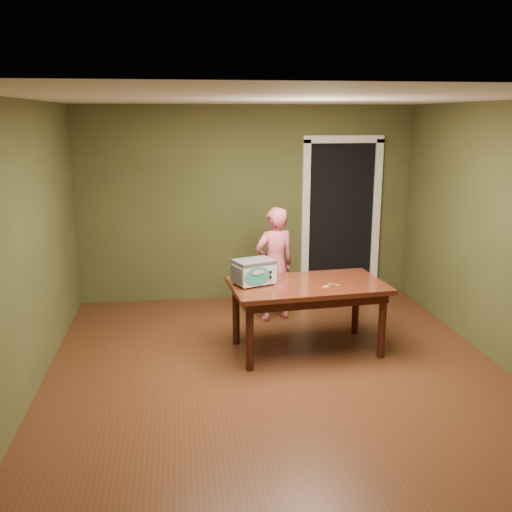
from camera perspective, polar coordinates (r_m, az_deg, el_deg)
The scene contains 8 objects.
floor at distance 5.68m, azimuth 2.24°, elevation -11.76°, with size 5.00×5.00×0.00m, color #532917.
room_shell at distance 5.17m, azimuth 2.41°, elevation 5.55°, with size 4.52×5.02×2.61m.
doorway at distance 8.24m, azimuth 7.89°, elevation 3.96°, with size 1.10×0.66×2.25m.
dining_table at distance 6.02m, azimuth 5.18°, elevation -3.63°, with size 1.67×1.04×0.75m.
toy_oven at distance 5.90m, azimuth -0.20°, elevation -1.52°, with size 0.48×0.40×0.26m.
baking_pan at distance 5.91m, azimuth 7.56°, elevation -2.89°, with size 0.10×0.10×0.02m.
spatula at distance 5.90m, azimuth 7.49°, elevation -3.00°, with size 0.18×0.03×0.01m, color #E7CF64.
child at distance 6.91m, azimuth 1.89°, elevation -0.84°, with size 0.51×0.34×1.40m, color #DE5B78.
Camera 1 is at (-0.91, -5.04, 2.45)m, focal length 40.00 mm.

